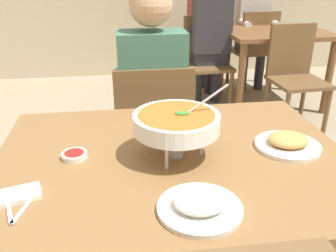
# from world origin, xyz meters

# --- Properties ---
(dining_table_main) EXTENTS (1.26, 0.96, 0.76)m
(dining_table_main) POSITION_xyz_m (0.00, 0.00, 0.66)
(dining_table_main) COLOR brown
(dining_table_main) RESTS_ON ground_plane
(chair_diner_main) EXTENTS (0.44, 0.44, 0.90)m
(chair_diner_main) POSITION_xyz_m (-0.00, 0.77, 0.51)
(chair_diner_main) COLOR brown
(chair_diner_main) RESTS_ON ground_plane
(diner_main) EXTENTS (0.40, 0.45, 1.31)m
(diner_main) POSITION_xyz_m (0.00, 0.80, 0.75)
(diner_main) COLOR #2D2D38
(diner_main) RESTS_ON ground_plane
(curry_bowl) EXTENTS (0.33, 0.30, 0.26)m
(curry_bowl) POSITION_xyz_m (0.01, -0.00, 0.89)
(curry_bowl) COLOR silver
(curry_bowl) RESTS_ON dining_table_main
(rice_plate) EXTENTS (0.24, 0.24, 0.06)m
(rice_plate) POSITION_xyz_m (0.02, -0.32, 0.78)
(rice_plate) COLOR white
(rice_plate) RESTS_ON dining_table_main
(appetizer_plate) EXTENTS (0.24, 0.24, 0.06)m
(appetizer_plate) POSITION_xyz_m (0.43, 0.01, 0.78)
(appetizer_plate) COLOR white
(appetizer_plate) RESTS_ON dining_table_main
(sauce_dish) EXTENTS (0.09, 0.09, 0.02)m
(sauce_dish) POSITION_xyz_m (-0.35, 0.04, 0.78)
(sauce_dish) COLOR white
(sauce_dish) RESTS_ON dining_table_main
(napkin_folded) EXTENTS (0.14, 0.11, 0.02)m
(napkin_folded) POSITION_xyz_m (-0.49, -0.18, 0.77)
(napkin_folded) COLOR white
(napkin_folded) RESTS_ON dining_table_main
(fork_utensil) EXTENTS (0.06, 0.17, 0.01)m
(fork_utensil) POSITION_xyz_m (-0.51, -0.23, 0.77)
(fork_utensil) COLOR silver
(fork_utensil) RESTS_ON dining_table_main
(spoon_utensil) EXTENTS (0.06, 0.17, 0.01)m
(spoon_utensil) POSITION_xyz_m (-0.46, -0.23, 0.77)
(spoon_utensil) COLOR silver
(spoon_utensil) RESTS_ON dining_table_main
(dining_table_far) EXTENTS (1.00, 0.80, 0.76)m
(dining_table_far) POSITION_xyz_m (1.40, 2.37, 0.63)
(dining_table_far) COLOR brown
(dining_table_far) RESTS_ON ground_plane
(chair_bg_left) EXTENTS (0.47, 0.47, 0.90)m
(chair_bg_left) POSITION_xyz_m (0.86, 2.89, 0.51)
(chair_bg_left) COLOR brown
(chair_bg_left) RESTS_ON ground_plane
(chair_bg_middle) EXTENTS (0.47, 0.47, 0.90)m
(chair_bg_middle) POSITION_xyz_m (1.37, 2.83, 0.51)
(chair_bg_middle) COLOR brown
(chair_bg_middle) RESTS_ON ground_plane
(chair_bg_right) EXTENTS (0.45, 0.45, 0.90)m
(chair_bg_right) POSITION_xyz_m (0.71, 2.44, 0.51)
(chair_bg_right) COLOR brown
(chair_bg_right) RESTS_ON ground_plane
(chair_bg_corner) EXTENTS (0.47, 0.47, 0.90)m
(chair_bg_corner) POSITION_xyz_m (1.36, 1.82, 0.51)
(chair_bg_corner) COLOR brown
(chair_bg_corner) RESTS_ON ground_plane
(patron_bg_left) EXTENTS (0.45, 0.40, 1.31)m
(patron_bg_left) POSITION_xyz_m (0.77, 2.89, 0.75)
(patron_bg_left) COLOR #2D2D38
(patron_bg_left) RESTS_ON ground_plane
(patron_bg_middle) EXTENTS (0.40, 0.45, 1.31)m
(patron_bg_middle) POSITION_xyz_m (1.36, 2.92, 0.75)
(patron_bg_middle) COLOR #2D2D38
(patron_bg_middle) RESTS_ON ground_plane
(patron_bg_right) EXTENTS (0.40, 0.45, 1.31)m
(patron_bg_right) POSITION_xyz_m (0.74, 2.42, 0.75)
(patron_bg_right) COLOR #2D2D38
(patron_bg_right) RESTS_ON ground_plane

